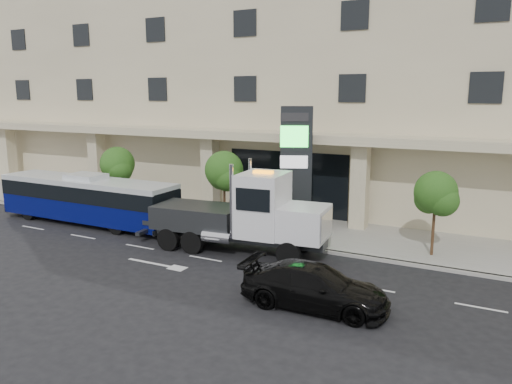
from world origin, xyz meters
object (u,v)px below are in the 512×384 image
(city_bus, at_px, (87,198))
(black_sedan, at_px, (315,287))
(tow_truck, at_px, (246,216))
(signage_pylon, at_px, (296,169))

(city_bus, height_order, black_sedan, city_bus)
(city_bus, xyz_separation_m, black_sedan, (16.41, -5.00, -0.75))
(city_bus, height_order, tow_truck, tow_truck)
(city_bus, relative_size, black_sedan, 2.20)
(city_bus, relative_size, tow_truck, 1.20)
(black_sedan, bearing_deg, tow_truck, 47.42)
(black_sedan, height_order, signage_pylon, signage_pylon)
(tow_truck, xyz_separation_m, black_sedan, (5.27, -4.45, -1.08))
(black_sedan, xyz_separation_m, signage_pylon, (-4.56, 8.89, 2.86))
(tow_truck, bearing_deg, black_sedan, -45.87)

